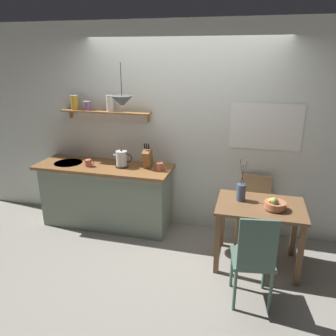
% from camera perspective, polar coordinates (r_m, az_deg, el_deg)
% --- Properties ---
extents(ground_plane, '(14.00, 14.00, 0.00)m').
position_cam_1_polar(ground_plane, '(4.28, 0.46, -13.29)').
color(ground_plane, gray).
extents(back_wall, '(6.80, 0.11, 2.70)m').
position_cam_1_polar(back_wall, '(4.31, 5.29, 6.40)').
color(back_wall, silver).
rests_on(back_wall, ground_plane).
extents(kitchen_counter, '(1.83, 0.63, 0.89)m').
position_cam_1_polar(kitchen_counter, '(4.64, -10.64, -4.61)').
color(kitchen_counter, gray).
rests_on(kitchen_counter, ground_plane).
extents(wall_shelf, '(1.23, 0.20, 0.34)m').
position_cam_1_polar(wall_shelf, '(4.51, -11.87, 10.16)').
color(wall_shelf, '#9E6B3D').
extents(dining_table, '(0.94, 0.66, 0.74)m').
position_cam_1_polar(dining_table, '(3.80, 15.59, -7.95)').
color(dining_table, brown).
rests_on(dining_table, ground_plane).
extents(dining_chair_near, '(0.44, 0.45, 0.98)m').
position_cam_1_polar(dining_chair_near, '(3.23, 14.70, -14.70)').
color(dining_chair_near, '#4C6B5B').
rests_on(dining_chair_near, ground_plane).
extents(dining_chair_far, '(0.45, 0.46, 0.85)m').
position_cam_1_polar(dining_chair_far, '(4.33, 14.75, -6.42)').
color(dining_chair_far, tan).
rests_on(dining_chair_far, ground_plane).
extents(fruit_bowl, '(0.22, 0.22, 0.15)m').
position_cam_1_polar(fruit_bowl, '(3.66, 18.01, -6.03)').
color(fruit_bowl, '#BC704C').
rests_on(fruit_bowl, dining_table).
extents(twig_vase, '(0.10, 0.10, 0.49)m').
position_cam_1_polar(twig_vase, '(3.76, 12.55, -4.06)').
color(twig_vase, '#475675').
rests_on(twig_vase, dining_table).
extents(electric_kettle, '(0.26, 0.17, 0.24)m').
position_cam_1_polar(electric_kettle, '(4.34, -7.99, 1.54)').
color(electric_kettle, black).
rests_on(electric_kettle, kitchen_counter).
extents(knife_block, '(0.10, 0.21, 0.34)m').
position_cam_1_polar(knife_block, '(4.26, -3.56, 1.75)').
color(knife_block, brown).
rests_on(knife_block, kitchen_counter).
extents(coffee_mug_by_sink, '(0.13, 0.09, 0.09)m').
position_cam_1_polar(coffee_mug_by_sink, '(4.46, -13.62, 0.85)').
color(coffee_mug_by_sink, '#C6664C').
rests_on(coffee_mug_by_sink, kitchen_counter).
extents(coffee_mug_spare, '(0.13, 0.09, 0.11)m').
position_cam_1_polar(coffee_mug_spare, '(4.17, -1.38, 0.20)').
color(coffee_mug_spare, '#C6664C').
rests_on(coffee_mug_spare, kitchen_counter).
extents(pendant_lamp, '(0.26, 0.26, 0.52)m').
position_cam_1_polar(pendant_lamp, '(4.05, -7.97, 11.36)').
color(pendant_lamp, black).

